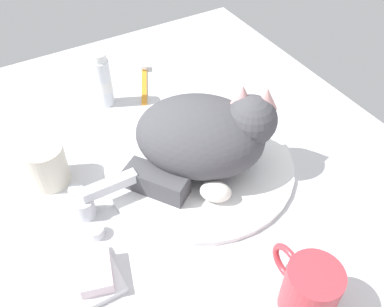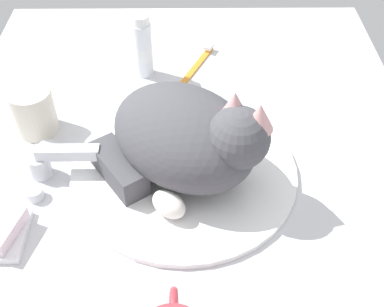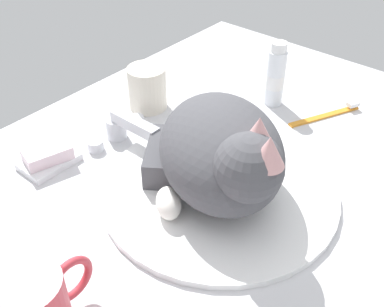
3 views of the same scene
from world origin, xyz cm
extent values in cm
cube|color=silver|center=(0.00, 0.00, -1.50)|extent=(110.00, 82.50, 3.00)
cylinder|color=white|center=(0.00, 0.00, 0.53)|extent=(36.42, 36.42, 1.06)
cylinder|color=silver|center=(0.00, 23.08, 1.91)|extent=(3.60, 3.60, 3.83)
cube|color=silver|center=(0.00, 18.10, 4.83)|extent=(2.00, 9.96, 2.00)
cylinder|color=silver|center=(-4.95, 23.08, 0.90)|extent=(2.80, 2.80, 1.80)
cylinder|color=silver|center=(4.95, 23.08, 0.90)|extent=(2.80, 2.80, 1.80)
ellipsoid|color=#4C4C51|center=(0.00, 0.00, 8.10)|extent=(28.73, 29.53, 14.09)
sphere|color=#4C4C51|center=(-4.63, -7.69, 11.97)|extent=(12.93, 12.93, 9.18)
ellipsoid|color=white|center=(-3.46, -6.28, 9.86)|extent=(7.69, 7.82, 5.05)
cone|color=#DB9E9E|center=(-2.08, -7.12, 15.88)|extent=(5.82, 5.82, 4.13)
cone|color=#DB9E9E|center=(-4.71, -10.31, 15.88)|extent=(5.82, 5.82, 4.13)
cube|color=#4C4C51|center=(-1.99, 10.10, 3.29)|extent=(11.97, 10.23, 4.47)
ellipsoid|color=white|center=(-9.12, 2.16, 3.07)|extent=(6.34, 6.61, 4.02)
torus|color=#C63842|center=(-27.00, 1.07, 4.61)|extent=(6.17, 1.00, 6.17)
cylinder|color=silver|center=(11.00, 25.97, 4.19)|extent=(7.35, 7.35, 8.38)
cube|color=white|center=(-12.64, 25.85, 0.60)|extent=(9.00, 6.40, 1.20)
cube|color=silver|center=(-12.64, 25.85, 2.32)|extent=(8.49, 6.64, 2.24)
cylinder|color=white|center=(27.90, 7.98, 5.56)|extent=(3.54, 3.54, 11.12)
cylinder|color=white|center=(27.90, 7.98, 5.00)|extent=(3.61, 3.61, 2.78)
cylinder|color=white|center=(27.90, 7.98, 12.02)|extent=(3.01, 3.01, 1.80)
cube|color=orange|center=(29.91, -2.35, 0.40)|extent=(14.56, 7.73, 0.80)
cube|color=white|center=(35.93, -5.20, 1.20)|extent=(2.60, 2.24, 0.80)
camera|label=1|loc=(-49.01, 29.96, 60.21)|focal=39.91mm
camera|label=2|loc=(-55.47, -0.81, 58.66)|focal=46.38mm
camera|label=3|loc=(-44.16, -31.67, 49.34)|focal=44.11mm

